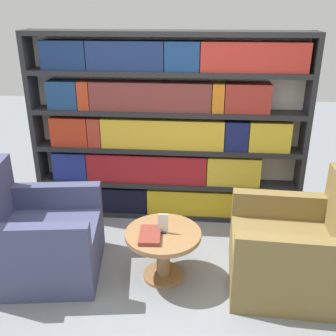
{
  "coord_description": "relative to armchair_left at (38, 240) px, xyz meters",
  "views": [
    {
      "loc": [
        0.35,
        -2.7,
        2.22
      ],
      "look_at": [
        0.06,
        0.59,
        0.83
      ],
      "focal_mm": 42.0,
      "sensor_mm": 36.0,
      "label": 1
    }
  ],
  "objects": [
    {
      "name": "bookshelf",
      "position": [
        1.0,
        1.14,
        0.66
      ],
      "size": [
        2.85,
        0.3,
        1.98
      ],
      "color": "silver",
      "rests_on": "ground_plane"
    },
    {
      "name": "armchair_left",
      "position": [
        0.0,
        0.0,
        0.0
      ],
      "size": [
        1.04,
        0.96,
        0.97
      ],
      "rotation": [
        0.0,
        0.0,
        1.7
      ],
      "color": "#42476B",
      "rests_on": "ground_plane"
    },
    {
      "name": "stray_book",
      "position": [
        0.99,
        -0.07,
        0.14
      ],
      "size": [
        0.19,
        0.29,
        0.03
      ],
      "color": "brown",
      "rests_on": "coffee_table"
    },
    {
      "name": "armchair_right",
      "position": [
        2.18,
        0.0,
        0.0
      ],
      "size": [
        0.98,
        0.89,
        0.97
      ],
      "rotation": [
        0.0,
        0.0,
        -1.62
      ],
      "color": "olive",
      "rests_on": "ground_plane"
    },
    {
      "name": "coffee_table",
      "position": [
        1.09,
        0.01,
        -0.0
      ],
      "size": [
        0.64,
        0.64,
        0.45
      ],
      "color": "olive",
      "rests_on": "ground_plane"
    },
    {
      "name": "table_sign",
      "position": [
        1.09,
        0.01,
        0.2
      ],
      "size": [
        0.09,
        0.06,
        0.17
      ],
      "color": "black",
      "rests_on": "coffee_table"
    },
    {
      "name": "ground_plane",
      "position": [
        1.03,
        -0.09,
        -0.32
      ],
      "size": [
        14.0,
        14.0,
        0.0
      ],
      "primitive_type": "plane",
      "color": "gray"
    }
  ]
}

